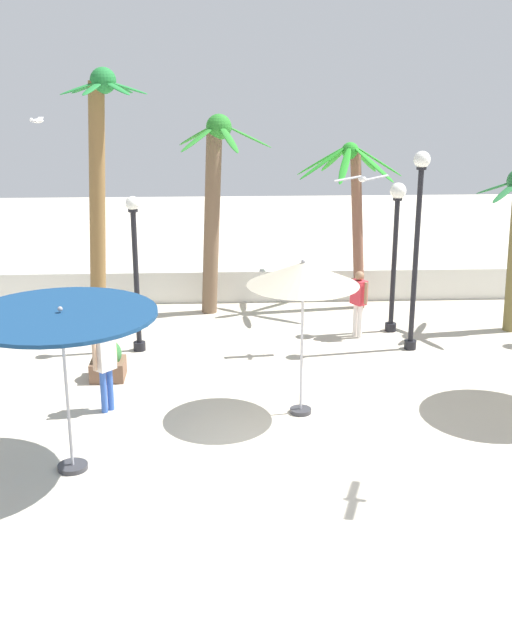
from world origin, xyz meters
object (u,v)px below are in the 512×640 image
(patio_umbrella_1, at_px, (303,275))
(guest_0, at_px, (359,298))
(seagull_2, at_px, (37,120))
(palm_tree_0, at_px, (214,194))
(guest_2, at_px, (105,361))
(planter, at_px, (108,361))
(palm_tree_2, at_px, (99,179))
(palm_tree_3, at_px, (354,202))
(lamp_post_3, at_px, (417,232))
(patio_umbrella_2, at_px, (61,321))
(lamp_post_2, at_px, (136,266))
(lamp_post_1, at_px, (395,239))
(seagull_1, at_px, (362,179))

(patio_umbrella_1, distance_m, guest_0, 4.96)
(patio_umbrella_1, distance_m, seagull_2, 11.01)
(palm_tree_0, xyz_separation_m, guest_2, (-2.04, -6.23, -2.12))
(patio_umbrella_1, height_order, seagull_2, seagull_2)
(seagull_2, bearing_deg, planter, -69.41)
(palm_tree_2, distance_m, palm_tree_3, 6.59)
(palm_tree_0, height_order, lamp_post_3, palm_tree_0)
(patio_umbrella_2, relative_size, guest_2, 1.77)
(palm_tree_3, xyz_separation_m, lamp_post_2, (-5.40, -3.13, -0.88))
(lamp_post_1, distance_m, guest_0, 1.66)
(palm_tree_3, bearing_deg, seagull_2, 166.80)
(palm_tree_2, xyz_separation_m, lamp_post_2, (0.91, -1.45, -1.75))
(patio_umbrella_2, relative_size, lamp_post_1, 0.81)
(patio_umbrella_1, height_order, lamp_post_3, lamp_post_3)
(patio_umbrella_1, relative_size, guest_2, 1.78)
(palm_tree_2, distance_m, seagull_2, 4.37)
(seagull_2, relative_size, planter, 1.13)
(palm_tree_0, distance_m, planter, 5.79)
(patio_umbrella_1, height_order, palm_tree_3, palm_tree_3)
(guest_0, distance_m, guest_2, 6.79)
(guest_2, relative_size, planter, 1.96)
(patio_umbrella_2, bearing_deg, lamp_post_3, 38.34)
(lamp_post_2, distance_m, lamp_post_3, 6.30)
(guest_2, distance_m, seagull_2, 9.67)
(palm_tree_2, bearing_deg, planter, -82.34)
(lamp_post_2, bearing_deg, lamp_post_3, -1.84)
(patio_umbrella_2, height_order, seagull_2, seagull_2)
(lamp_post_3, bearing_deg, patio_umbrella_2, -141.66)
(palm_tree_2, height_order, guest_2, palm_tree_2)
(palm_tree_0, distance_m, lamp_post_3, 5.47)
(palm_tree_0, relative_size, lamp_post_1, 1.40)
(seagull_2, bearing_deg, guest_0, -28.19)
(patio_umbrella_1, xyz_separation_m, guest_0, (1.81, 4.30, -1.70))
(lamp_post_2, height_order, seagull_2, seagull_2)
(palm_tree_2, bearing_deg, lamp_post_1, -2.87)
(patio_umbrella_1, height_order, patio_umbrella_2, patio_umbrella_1)
(patio_umbrella_1, xyz_separation_m, palm_tree_2, (-4.27, 5.05, 1.05))
(lamp_post_2, xyz_separation_m, guest_0, (5.17, 0.70, -1.00))
(palm_tree_0, height_order, palm_tree_3, palm_tree_0)
(patio_umbrella_1, height_order, guest_2, patio_umbrella_1)
(palm_tree_2, height_order, lamp_post_3, palm_tree_2)
(palm_tree_2, xyz_separation_m, guest_0, (6.08, -0.75, -2.75))
(guest_2, bearing_deg, patio_umbrella_2, -96.93)
(palm_tree_3, distance_m, lamp_post_2, 6.30)
(lamp_post_1, bearing_deg, guest_2, -145.06)
(lamp_post_1, relative_size, guest_2, 2.19)
(palm_tree_2, relative_size, planter, 7.33)
(patio_umbrella_1, height_order, seagull_1, seagull_1)
(lamp_post_2, relative_size, guest_0, 2.17)
(lamp_post_1, bearing_deg, palm_tree_0, 157.47)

